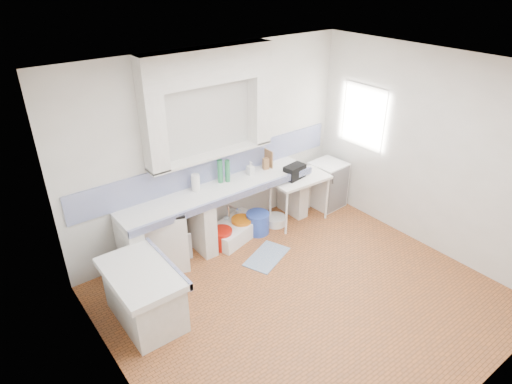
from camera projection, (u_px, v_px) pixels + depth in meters
floor at (305, 299)px, 5.53m from camera, size 4.50×4.50×0.00m
ceiling at (320, 74)px, 4.21m from camera, size 4.50×4.50×0.00m
wall_back at (213, 147)px, 6.27m from camera, size 4.50×0.00×4.50m
wall_front at (488, 301)px, 3.47m from camera, size 4.50×0.00×4.50m
wall_left at (114, 283)px, 3.66m from camera, size 0.00×4.50×4.50m
wall_right at (430, 153)px, 6.07m from camera, size 0.00×4.50×4.50m
alcove_mass at (208, 66)px, 5.57m from camera, size 1.90×0.25×0.45m
window_frame at (371, 115)px, 6.91m from camera, size 0.35×0.86×1.06m
lace_valance at (368, 92)px, 6.66m from camera, size 0.01×0.84×0.24m
counter_slab at (220, 190)px, 6.26m from camera, size 3.00×0.60×0.08m
counter_lip at (232, 198)px, 6.06m from camera, size 3.00×0.04×0.10m
counter_pier_left at (132, 252)px, 5.72m from camera, size 0.20×0.55×0.82m
counter_pier_mid at (201, 225)px, 6.28m from camera, size 0.20×0.55×0.82m
counter_pier_right at (293, 190)px, 7.22m from camera, size 0.20×0.55×0.82m
peninsula_top at (141, 274)px, 4.93m from camera, size 0.70×1.10×0.08m
peninsula_base at (145, 298)px, 5.10m from camera, size 0.60×1.00×0.62m
peninsula_lip at (168, 263)px, 5.11m from camera, size 0.04×1.10×0.10m
backsplash at (215, 167)px, 6.40m from camera, size 4.27×0.03×0.40m
stove at (164, 238)px, 5.98m from camera, size 0.77×0.76×0.85m
sink at (235, 231)px, 6.71m from camera, size 0.99×0.70×0.21m
side_table at (299, 199)px, 7.01m from camera, size 0.95×0.56×0.04m
fridge at (327, 184)px, 7.45m from camera, size 0.54×0.54×0.78m
bucket_red at (222, 238)px, 6.46m from camera, size 0.32×0.32×0.29m
bucket_orange at (242, 227)px, 6.73m from camera, size 0.41×0.41×0.29m
bucket_blue at (258, 223)px, 6.79m from camera, size 0.37×0.37×0.34m
basin_white at (275, 220)px, 7.05m from camera, size 0.41×0.41×0.13m
water_bottle_a at (227, 225)px, 6.80m from camera, size 0.08×0.08×0.28m
water_bottle_b at (239, 219)px, 6.91m from camera, size 0.10×0.10×0.32m
black_bag at (295, 172)px, 6.77m from camera, size 0.36×0.24×0.21m
green_bottle_a at (220, 171)px, 6.32m from camera, size 0.10×0.10×0.35m
green_bottle_b at (227, 171)px, 6.35m from camera, size 0.08×0.08×0.33m
knife_block at (266, 164)px, 6.75m from camera, size 0.10×0.09×0.18m
cutting_board at (269, 158)px, 6.81m from camera, size 0.02×0.20×0.27m
paper_towel at (196, 183)px, 6.12m from camera, size 0.14×0.14×0.24m
soap_bottle at (250, 168)px, 6.58m from camera, size 0.10×0.10×0.21m
rug at (267, 257)px, 6.30m from camera, size 0.81×0.64×0.01m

